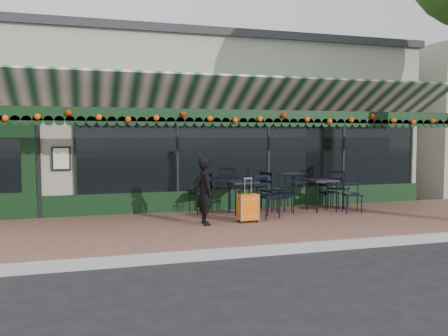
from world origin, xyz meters
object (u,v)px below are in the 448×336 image
object	(u,v)px
chair_a_left	(285,195)
chair_b_left	(201,193)
suitcase	(248,208)
chair_a_extra	(338,188)
chair_b_front	(267,196)
woman	(205,191)
cafe_table_a	(322,183)
chair_a_right	(329,193)
chair_a_front	(352,195)
chair_b_right	(273,191)
cafe_table_b	(243,185)

from	to	relation	value
chair_a_left	chair_b_left	bearing A→B (deg)	-90.18
suitcase	chair_b_left	world-z (taller)	chair_b_left
chair_a_extra	chair_b_front	distance (m)	2.56
woman	chair_b_front	size ratio (longest dim) A/B	1.43
cafe_table_a	suitcase	bearing A→B (deg)	-157.55
woman	chair_a_right	distance (m)	3.80
woman	chair_a_front	distance (m)	3.83
cafe_table_a	chair_b_right	bearing A→B (deg)	165.25
chair_a_front	chair_b_left	bearing A→B (deg)	-179.91
cafe_table_b	chair_b_right	xyz separation A→B (m)	(0.86, 0.18, -0.21)
suitcase	chair_a_right	world-z (taller)	suitcase
woman	suitcase	world-z (taller)	woman
woman	suitcase	xyz separation A→B (m)	(0.94, -0.03, -0.39)
chair_a_front	chair_a_right	bearing A→B (deg)	121.74
chair_a_right	chair_a_extra	distance (m)	0.34
chair_a_front	chair_a_extra	xyz separation A→B (m)	(0.11, 0.84, 0.06)
chair_b_right	chair_a_extra	bearing A→B (deg)	-105.59
woman	chair_b_right	size ratio (longest dim) A/B	1.44
woman	chair_a_extra	distance (m)	4.11
cafe_table_a	cafe_table_b	distance (m)	2.04
chair_b_left	chair_b_right	xyz separation A→B (m)	(1.78, -0.26, 0.01)
suitcase	chair_a_left	xyz separation A→B (m)	(1.27, 0.89, 0.13)
chair_a_left	suitcase	bearing A→B (deg)	-37.50
chair_a_extra	chair_b_right	xyz separation A→B (m)	(-1.86, -0.05, -0.00)
cafe_table_b	chair_b_right	bearing A→B (deg)	11.74
woman	suitcase	size ratio (longest dim) A/B	1.49
chair_b_front	chair_a_front	bearing A→B (deg)	-16.31
suitcase	chair_a_left	world-z (taller)	suitcase
chair_a_front	chair_b_front	size ratio (longest dim) A/B	0.88
chair_b_right	chair_a_right	bearing A→B (deg)	-108.56
chair_a_right	cafe_table_b	bearing A→B (deg)	88.03
chair_a_front	woman	bearing A→B (deg)	-156.79
cafe_table_b	chair_a_extra	xyz separation A→B (m)	(2.71, 0.23, -0.20)
chair_a_left	chair_b_right	size ratio (longest dim) A/B	0.91
chair_a_extra	chair_b_front	size ratio (longest dim) A/B	1.01
cafe_table_a	cafe_table_b	xyz separation A→B (m)	(-2.03, 0.13, 0.00)
cafe_table_b	chair_b_right	world-z (taller)	chair_b_right
chair_a_front	chair_b_right	size ratio (longest dim) A/B	0.89
cafe_table_a	chair_b_left	size ratio (longest dim) A/B	0.80
chair_b_front	woman	bearing A→B (deg)	172.81
suitcase	chair_b_front	distance (m)	0.71
chair_b_right	chair_b_front	xyz separation A→B (m)	(-0.52, -0.90, 0.00)
chair_a_left	chair_a_front	xyz separation A→B (m)	(1.58, -0.42, -0.01)
cafe_table_b	chair_b_left	distance (m)	1.04
chair_b_left	chair_b_right	size ratio (longest dim) A/B	0.98
cafe_table_b	cafe_table_a	bearing A→B (deg)	-3.70
chair_a_left	cafe_table_a	bearing A→B (deg)	110.65
chair_b_front	suitcase	bearing A→B (deg)	-168.06
cafe_table_b	chair_a_extra	distance (m)	2.73
chair_a_left	chair_b_right	world-z (taller)	chair_b_right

